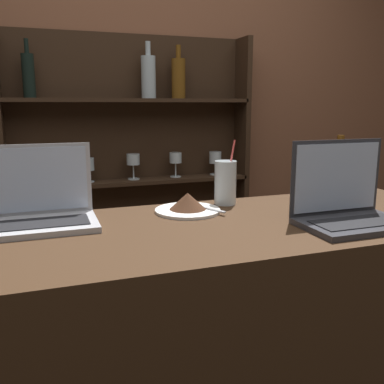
# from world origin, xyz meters

# --- Properties ---
(bar_counter) EXTENTS (1.68, 0.64, 1.03)m
(bar_counter) POSITION_xyz_m (0.00, 0.32, 0.52)
(bar_counter) COLOR #382314
(bar_counter) RESTS_ON ground_plane
(back_wall) EXTENTS (7.00, 0.06, 2.70)m
(back_wall) POSITION_xyz_m (0.00, 1.60, 1.35)
(back_wall) COLOR brown
(back_wall) RESTS_ON ground_plane
(back_shelf) EXTENTS (1.35, 0.18, 1.77)m
(back_shelf) POSITION_xyz_m (-0.06, 1.52, 0.94)
(back_shelf) COLOR #332114
(back_shelf) RESTS_ON ground_plane
(laptop_near) EXTENTS (0.35, 0.22, 0.24)m
(laptop_near) POSITION_xyz_m (-0.56, 0.49, 1.09)
(laptop_near) COLOR #ADADB2
(laptop_near) RESTS_ON bar_counter
(laptop_far) EXTENTS (0.33, 0.21, 0.25)m
(laptop_far) POSITION_xyz_m (0.34, 0.19, 1.09)
(laptop_far) COLOR #333338
(laptop_far) RESTS_ON bar_counter
(cake_plate) EXTENTS (0.22, 0.22, 0.07)m
(cake_plate) POSITION_xyz_m (-0.08, 0.49, 1.06)
(cake_plate) COLOR white
(cake_plate) RESTS_ON bar_counter
(water_glass) EXTENTS (0.08, 0.08, 0.24)m
(water_glass) POSITION_xyz_m (0.09, 0.56, 1.11)
(water_glass) COLOR silver
(water_glass) RESTS_ON bar_counter
(wine_bottle_amber) EXTENTS (0.08, 0.08, 0.25)m
(wine_bottle_amber) POSITION_xyz_m (0.53, 0.48, 1.13)
(wine_bottle_amber) COLOR brown
(wine_bottle_amber) RESTS_ON bar_counter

